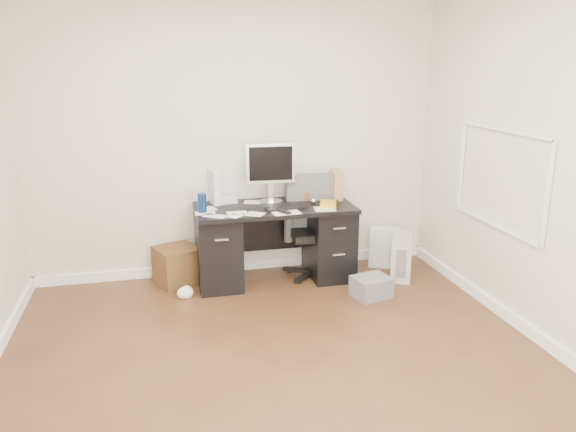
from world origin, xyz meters
The scene contains 18 objects.
ground centered at (0.00, 0.00, 0.00)m, with size 4.00×4.00×0.00m, color #472816.
room_shell centered at (0.03, 0.03, 1.66)m, with size 4.02×4.02×2.71m.
desk centered at (0.30, 1.65, 0.40)m, with size 1.50×0.70×0.75m.
loose_papers centered at (0.10, 1.60, 0.75)m, with size 1.10×0.60×0.00m, color white, non-canonical shape.
lcd_monitor centered at (0.29, 1.77, 1.05)m, with size 0.47×0.27×0.59m, color silver, non-canonical shape.
keyboard centered at (0.38, 1.52, 0.76)m, with size 0.38×0.13×0.02m, color black.
computer_mouse centered at (0.68, 1.64, 0.78)m, with size 0.06×0.06×0.06m, color silver.
travel_mug centered at (-0.39, 1.58, 0.84)m, with size 0.08×0.08×0.18m, color navy.
white_binder centered at (-0.25, 1.91, 0.91)m, with size 0.13×0.28×0.33m, color silver.
magazine_file centered at (0.96, 1.80, 0.89)m, with size 0.12×0.24×0.28m, color #A17C4E.
pen_cup centered at (0.66, 1.79, 0.85)m, with size 0.09×0.09×0.21m, color brown, non-canonical shape.
yellow_book centered at (0.80, 1.53, 0.77)m, with size 0.16×0.21×0.04m, color gold.
paper_remote centered at (0.35, 1.39, 0.76)m, with size 0.25×0.20×0.02m, color white, non-canonical shape.
office_chair centered at (0.69, 1.67, 0.50)m, with size 0.56×0.56×1.00m, color #545755, non-canonical shape.
pc_tower centered at (1.54, 1.44, 0.21)m, with size 0.19×0.43×0.43m, color #B3AFA1.
shopping_bag centered at (1.49, 1.74, 0.21)m, with size 0.30×0.22×0.41m, color silver.
wicker_basket centered at (-0.64, 1.77, 0.18)m, with size 0.37×0.37×0.37m, color #493316.
desk_printer centered at (1.07, 1.03, 0.10)m, with size 0.32×0.27×0.19m, color #5E5D62.
Camera 1 is at (-0.78, -3.41, 2.10)m, focal length 35.00 mm.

